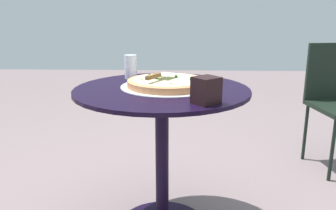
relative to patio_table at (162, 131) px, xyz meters
name	(u,v)px	position (x,y,z in m)	size (l,w,h in m)	color
patio_table	(162,131)	(0.00, 0.00, 0.00)	(0.83, 0.83, 0.76)	black
pizza_on_tray	(168,83)	(0.03, 0.03, 0.23)	(0.46, 0.46, 0.05)	silver
pizza_server	(159,75)	(-0.01, 0.00, 0.27)	(0.14, 0.21, 0.02)	silver
drinking_cup	(131,67)	(-0.18, 0.24, 0.28)	(0.07, 0.07, 0.13)	white
napkin_dispenser	(206,90)	(0.19, -0.28, 0.27)	(0.09, 0.09, 0.11)	black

